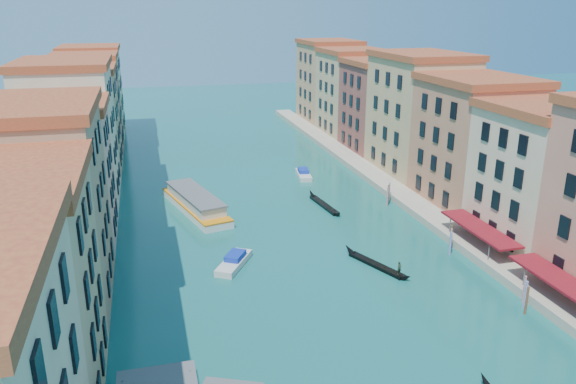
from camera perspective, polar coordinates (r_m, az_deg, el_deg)
The scene contains 9 objects.
left_bank_palazzos at distance 82.64m, azimuth -21.57°, elevation 4.18°, with size 12.80×128.40×21.00m.
right_bank_palazzos at distance 93.98m, azimuth 14.78°, elevation 6.45°, with size 12.80×128.40×21.00m.
quay at distance 92.70m, azimuth 9.99°, elevation 0.71°, with size 4.00×140.00×1.00m, color #A39D83.
mooring_poles_right at distance 61.99m, azimuth 21.41°, elevation -8.61°, with size 1.44×54.24×3.20m.
vaporetto_far at distance 81.99m, azimuth -9.38°, elevation -1.06°, with size 8.58×18.64×2.70m.
gondola_fore at distance 64.83m, azimuth 8.96°, elevation -7.22°, with size 4.85×10.02×2.11m.
gondola_far at distance 83.16m, azimuth 3.63°, elevation -1.22°, with size 2.16×11.08×1.57m.
motorboat_mid at distance 64.54m, azimuth -5.49°, elevation -7.01°, with size 5.15×6.70×1.36m.
motorboat_far at distance 97.38m, azimuth 1.58°, elevation 1.86°, with size 2.90×6.72×1.35m.
Camera 1 is at (-15.45, -15.22, 27.97)m, focal length 35.00 mm.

